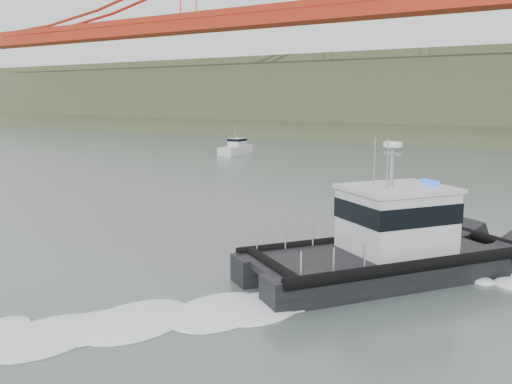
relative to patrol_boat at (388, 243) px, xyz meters
The scene contains 3 objects.
ground 11.36m from the patrol_boat, 158.42° to the right, with size 400.00×400.00×0.00m, color #485551.
patrol_boat is the anchor object (origin of this frame).
motorboat 54.03m from the patrol_boat, 132.46° to the left, with size 2.77×6.37×3.39m.
Camera 1 is at (18.81, -18.59, 7.59)m, focal length 40.00 mm.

